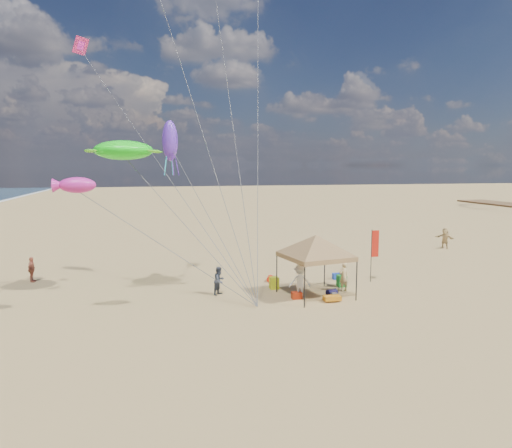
{
  "coord_description": "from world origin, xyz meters",
  "views": [
    {
      "loc": [
        -5.76,
        -21.9,
        7.24
      ],
      "look_at": [
        0.0,
        3.0,
        4.0
      ],
      "focal_mm": 32.49,
      "sensor_mm": 36.0,
      "label": 1
    }
  ],
  "objects_px": {
    "canopy_tent": "(316,237)",
    "cooler_blue": "(337,276)",
    "person_far_a": "(32,269)",
    "chair_green": "(342,281)",
    "person_near_c": "(300,281)",
    "person_near_a": "(344,277)",
    "person_near_b": "(219,281)",
    "beach_cart": "(332,298)",
    "chair_yellow": "(274,283)",
    "person_far_c": "(445,238)",
    "feather_flag": "(374,247)",
    "cooler_red": "(297,295)"
  },
  "relations": [
    {
      "from": "chair_green",
      "to": "chair_yellow",
      "type": "relative_size",
      "value": 1.0
    },
    {
      "from": "chair_green",
      "to": "person_near_b",
      "type": "distance_m",
      "value": 7.45
    },
    {
      "from": "chair_green",
      "to": "person_near_a",
      "type": "xyz_separation_m",
      "value": [
        -0.31,
        -0.98,
        0.5
      ]
    },
    {
      "from": "person_near_a",
      "to": "person_far_c",
      "type": "relative_size",
      "value": 0.92
    },
    {
      "from": "beach_cart",
      "to": "person_near_b",
      "type": "xyz_separation_m",
      "value": [
        -5.67,
        2.7,
        0.61
      ]
    },
    {
      "from": "feather_flag",
      "to": "person_near_a",
      "type": "height_order",
      "value": "feather_flag"
    },
    {
      "from": "feather_flag",
      "to": "chair_yellow",
      "type": "relative_size",
      "value": 4.73
    },
    {
      "from": "person_near_a",
      "to": "cooler_blue",
      "type": "bearing_deg",
      "value": -121.59
    },
    {
      "from": "chair_green",
      "to": "person_near_b",
      "type": "relative_size",
      "value": 0.43
    },
    {
      "from": "chair_green",
      "to": "person_near_c",
      "type": "xyz_separation_m",
      "value": [
        -3.23,
        -1.75,
        0.58
      ]
    },
    {
      "from": "canopy_tent",
      "to": "cooler_blue",
      "type": "bearing_deg",
      "value": 51.05
    },
    {
      "from": "cooler_blue",
      "to": "chair_green",
      "type": "distance_m",
      "value": 1.81
    },
    {
      "from": "beach_cart",
      "to": "person_far_a",
      "type": "distance_m",
      "value": 18.57
    },
    {
      "from": "feather_flag",
      "to": "person_far_c",
      "type": "distance_m",
      "value": 14.91
    },
    {
      "from": "cooler_blue",
      "to": "person_far_a",
      "type": "xyz_separation_m",
      "value": [
        -18.87,
        3.61,
        0.61
      ]
    },
    {
      "from": "canopy_tent",
      "to": "cooler_red",
      "type": "bearing_deg",
      "value": -166.92
    },
    {
      "from": "person_near_c",
      "to": "person_far_c",
      "type": "relative_size",
      "value": 1.01
    },
    {
      "from": "chair_yellow",
      "to": "person_near_b",
      "type": "relative_size",
      "value": 0.43
    },
    {
      "from": "person_near_c",
      "to": "person_far_c",
      "type": "bearing_deg",
      "value": -138.17
    },
    {
      "from": "beach_cart",
      "to": "person_far_c",
      "type": "distance_m",
      "value": 20.24
    },
    {
      "from": "feather_flag",
      "to": "chair_yellow",
      "type": "distance_m",
      "value": 6.74
    },
    {
      "from": "cooler_blue",
      "to": "person_near_c",
      "type": "distance_m",
      "value": 5.13
    },
    {
      "from": "canopy_tent",
      "to": "feather_flag",
      "type": "distance_m",
      "value": 5.28
    },
    {
      "from": "chair_yellow",
      "to": "person_far_c",
      "type": "height_order",
      "value": "person_far_c"
    },
    {
      "from": "feather_flag",
      "to": "chair_green",
      "type": "distance_m",
      "value": 3.07
    },
    {
      "from": "canopy_tent",
      "to": "person_near_a",
      "type": "height_order",
      "value": "canopy_tent"
    },
    {
      "from": "chair_green",
      "to": "chair_yellow",
      "type": "bearing_deg",
      "value": 174.51
    },
    {
      "from": "person_near_c",
      "to": "person_near_a",
      "type": "bearing_deg",
      "value": -157.48
    },
    {
      "from": "person_near_b",
      "to": "person_near_a",
      "type": "bearing_deg",
      "value": -52.65
    },
    {
      "from": "beach_cart",
      "to": "person_far_c",
      "type": "xyz_separation_m",
      "value": [
        15.73,
        12.72,
        0.72
      ]
    },
    {
      "from": "beach_cart",
      "to": "person_far_c",
      "type": "bearing_deg",
      "value": 38.95
    },
    {
      "from": "cooler_blue",
      "to": "chair_green",
      "type": "bearing_deg",
      "value": -104.2
    },
    {
      "from": "feather_flag",
      "to": "cooler_red",
      "type": "height_order",
      "value": "feather_flag"
    },
    {
      "from": "canopy_tent",
      "to": "beach_cart",
      "type": "bearing_deg",
      "value": -66.85
    },
    {
      "from": "feather_flag",
      "to": "person_far_a",
      "type": "relative_size",
      "value": 2.08
    },
    {
      "from": "cooler_blue",
      "to": "person_near_c",
      "type": "xyz_separation_m",
      "value": [
        -3.68,
        -3.5,
        0.74
      ]
    },
    {
      "from": "person_far_a",
      "to": "chair_green",
      "type": "bearing_deg",
      "value": -98.31
    },
    {
      "from": "person_near_b",
      "to": "person_far_c",
      "type": "height_order",
      "value": "person_far_c"
    },
    {
      "from": "person_near_b",
      "to": "person_far_a",
      "type": "xyz_separation_m",
      "value": [
        -10.99,
        5.48,
        -0.01
      ]
    },
    {
      "from": "cooler_red",
      "to": "person_far_a",
      "type": "height_order",
      "value": "person_far_a"
    },
    {
      "from": "person_near_c",
      "to": "person_near_b",
      "type": "bearing_deg",
      "value": -13.41
    },
    {
      "from": "cooler_red",
      "to": "person_near_c",
      "type": "relative_size",
      "value": 0.29
    },
    {
      "from": "canopy_tent",
      "to": "person_far_a",
      "type": "distance_m",
      "value": 17.77
    },
    {
      "from": "chair_yellow",
      "to": "person_far_c",
      "type": "xyz_separation_m",
      "value": [
        18.07,
        9.5,
        0.57
      ]
    },
    {
      "from": "person_near_c",
      "to": "person_far_a",
      "type": "xyz_separation_m",
      "value": [
        -15.2,
        7.11,
        -0.13
      ]
    },
    {
      "from": "beach_cart",
      "to": "person_near_a",
      "type": "xyz_separation_m",
      "value": [
        1.46,
        1.85,
        0.65
      ]
    },
    {
      "from": "chair_yellow",
      "to": "person_far_a",
      "type": "bearing_deg",
      "value": 160.89
    },
    {
      "from": "cooler_blue",
      "to": "chair_yellow",
      "type": "xyz_separation_m",
      "value": [
        -4.55,
        -1.36,
        0.16
      ]
    },
    {
      "from": "feather_flag",
      "to": "person_near_c",
      "type": "relative_size",
      "value": 1.79
    },
    {
      "from": "cooler_red",
      "to": "person_far_c",
      "type": "bearing_deg",
      "value": 34.09
    }
  ]
}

